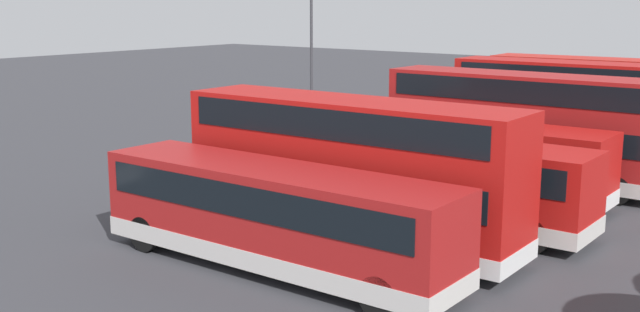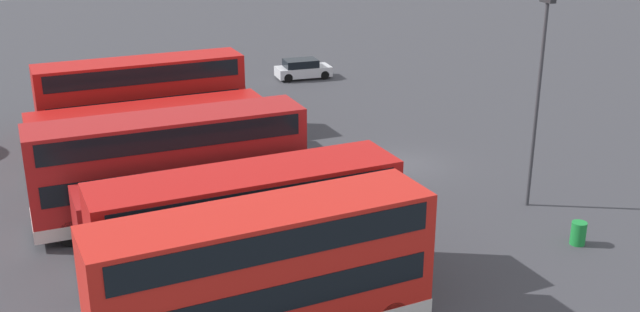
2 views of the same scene
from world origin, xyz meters
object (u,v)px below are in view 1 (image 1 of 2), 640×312
Objects in this scene: bus_double_decker_second at (561,104)px; bus_double_decker_fourth at (522,125)px; bus_single_deck_far_end at (275,214)px; bus_single_deck_sixth at (420,174)px; bus_double_decker_near_end at (593,99)px; waste_bin_yellow at (359,116)px; bus_single_deck_fifth at (474,157)px; lamp_post_tall at (311,39)px; bus_single_deck_third at (533,132)px; bus_double_decker_seventh at (350,167)px.

bus_double_decker_fourth is at bearing 8.72° from bus_double_decker_second.
bus_double_decker_fourth is 14.36m from bus_single_deck_far_end.
bus_single_deck_sixth is (14.75, 0.67, -0.82)m from bus_double_decker_second.
bus_double_decker_near_end is 11.28× the size of waste_bin_yellow.
lamp_post_tall is (-8.38, -14.53, 3.70)m from bus_single_deck_fifth.
lamp_post_tall is at bearing -79.59° from bus_double_decker_second.
bus_single_deck_third is at bearing -177.91° from bus_single_deck_sixth.
bus_single_deck_sixth is at bearing 2.61° from bus_double_decker_second.
bus_single_deck_fifth is at bearing 60.02° from lamp_post_tall.
bus_double_decker_second is 4.14m from bus_single_deck_third.
bus_single_deck_fifth is 10.76m from bus_single_deck_far_end.
bus_double_decker_near_end is 17.90m from bus_single_deck_sixth.
bus_double_decker_seventh is 11.86× the size of waste_bin_yellow.
bus_single_deck_third is at bearing 67.77° from waste_bin_yellow.
bus_single_deck_third is at bearing -1.80° from bus_double_decker_near_end.
bus_single_deck_sixth reaches higher than waste_bin_yellow.
bus_single_deck_fifth and bus_single_deck_far_end have the same top height.
bus_single_deck_third and bus_single_deck_far_end have the same top height.
bus_single_deck_fifth is 10.85× the size of waste_bin_yellow.
bus_double_decker_second reaches higher than waste_bin_yellow.
bus_double_decker_near_end is 1.01× the size of bus_double_decker_second.
lamp_post_tall is at bearing -130.27° from bus_single_deck_sixth.
bus_double_decker_near_end reaches higher than bus_single_deck_fifth.
waste_bin_yellow is at bearing -112.23° from bus_single_deck_third.
bus_single_deck_far_end is at bearing -1.04° from bus_double_decker_near_end.
bus_single_deck_fifth is at bearing 176.18° from bus_single_deck_far_end.
bus_double_decker_seventh is 0.99× the size of bus_single_deck_far_end.
bus_double_decker_fourth is at bearing 14.39° from bus_single_deck_third.
bus_single_deck_third is at bearing 83.81° from lamp_post_tall.
lamp_post_tall is (-15.89, -14.08, 2.87)m from bus_double_decker_seventh.
waste_bin_yellow is at bearing -131.55° from bus_single_deck_fifth.
bus_double_decker_seventh is (21.54, -0.19, 0.00)m from bus_double_decker_near_end.
bus_single_deck_fifth is (14.04, 0.27, -0.83)m from bus_double_decker_near_end.
waste_bin_yellow is (-3.97, 0.58, -4.84)m from lamp_post_tall.
lamp_post_tall is (2.53, -13.76, 2.87)m from bus_double_decker_second.
bus_single_deck_third is 0.91× the size of bus_single_deck_far_end.
bus_double_decker_fourth is 16.91m from waste_bin_yellow.
bus_single_deck_sixth is 1.06× the size of bus_double_decker_seventh.
bus_single_deck_third is (7.18, -0.23, -0.83)m from bus_double_decker_near_end.
bus_single_deck_sixth is at bearing 174.89° from bus_single_deck_far_end.
waste_bin_yellow is at bearing -150.19° from bus_single_deck_far_end.
bus_single_deck_far_end is 26.64m from waste_bin_yellow.
bus_single_deck_sixth is (3.84, -0.10, 0.00)m from bus_single_deck_fifth.
bus_single_deck_sixth is at bearing 2.09° from bus_single_deck_third.
bus_single_deck_far_end is at bearing -4.70° from bus_double_decker_seventh.
bus_double_decker_seventh is (14.36, 0.04, 0.83)m from bus_single_deck_third.
bus_double_decker_seventh is 1.22× the size of lamp_post_tall.
bus_double_decker_second is 18.42m from bus_double_decker_seventh.
bus_double_decker_seventh is at bearing -4.17° from bus_double_decker_fourth.
bus_double_decker_seventh is at bearing 34.19° from waste_bin_yellow.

